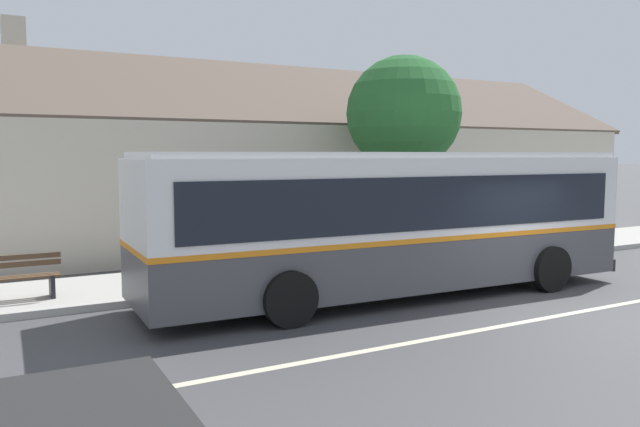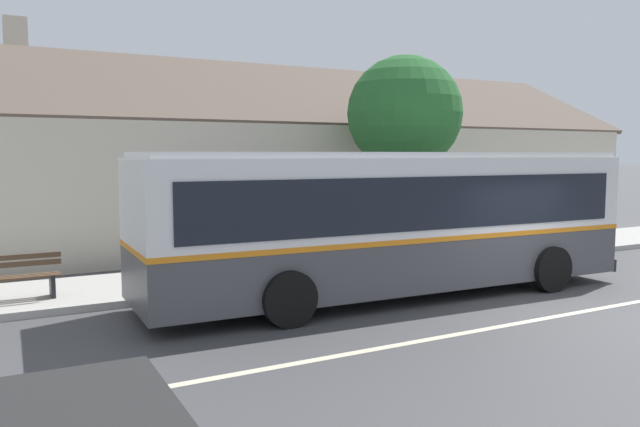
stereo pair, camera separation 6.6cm
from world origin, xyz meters
The scene contains 8 objects.
ground_plane centered at (0.00, 0.00, 0.00)m, with size 300.00×300.00×0.00m, color #424244.
sidewalk_far centered at (0.00, 6.00, 0.07)m, with size 60.00×3.00×0.15m, color #ADAAA3.
lane_divider_stripe centered at (0.00, 0.00, 0.00)m, with size 60.00×0.16×0.01m, color beige.
community_building centered at (-0.90, 13.86, 2.07)m, with size 28.30×10.51×7.36m.
transit_bus centered at (-2.16, 2.90, 1.64)m, with size 10.85×3.05×3.04m.
bench_by_building centered at (-9.18, 5.51, 0.56)m, with size 1.51×0.51×0.94m.
street_tree_primary centered at (0.96, 6.84, 4.03)m, with size 3.29×3.29×5.80m.
bus_stop_sign centered at (4.27, 4.99, 1.64)m, with size 0.36×0.07×2.40m.
Camera 2 is at (-9.79, -7.79, 3.01)m, focal length 35.00 mm.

